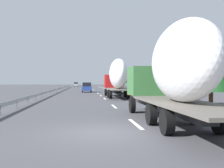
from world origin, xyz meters
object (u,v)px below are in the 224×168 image
Objects in this scene: truck_trailing at (173,71)px; car_silver_hatch at (76,84)px; road_sign at (116,81)px; truck_lead at (117,77)px; car_blue_sedan at (87,87)px.

truck_trailing is 93.07m from car_silver_hatch.
road_sign is (-45.33, -10.48, 1.34)m from car_silver_hatch.
truck_lead is 21.32m from truck_trailing.
truck_trailing is 3.35× the size of car_blue_sedan.
truck_trailing is at bearing -175.45° from car_silver_hatch.
car_blue_sedan is 11.07m from road_sign.
car_silver_hatch is at bearing 3.86° from car_blue_sedan.
truck_trailing reaches higher than road_sign.
road_sign is (8.60, -6.85, 1.29)m from car_blue_sedan.
car_blue_sedan is at bearing 12.08° from truck_lead.
truck_trailing is 3.25× the size of car_silver_hatch.
truck_trailing reaches higher than car_silver_hatch.
road_sign reaches higher than car_silver_hatch.
car_blue_sedan is (38.83, 3.75, -1.69)m from truck_trailing.
truck_lead is at bearing 173.23° from road_sign.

